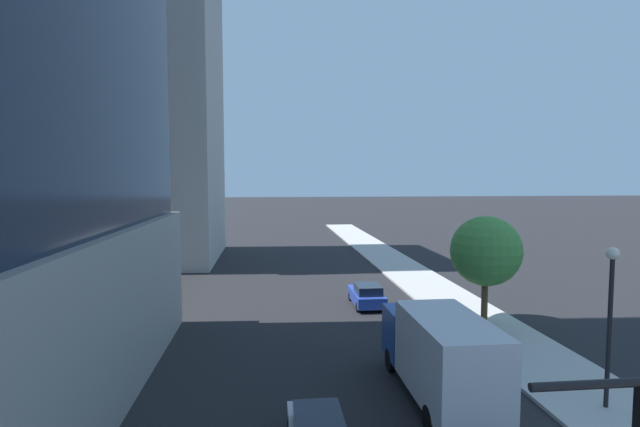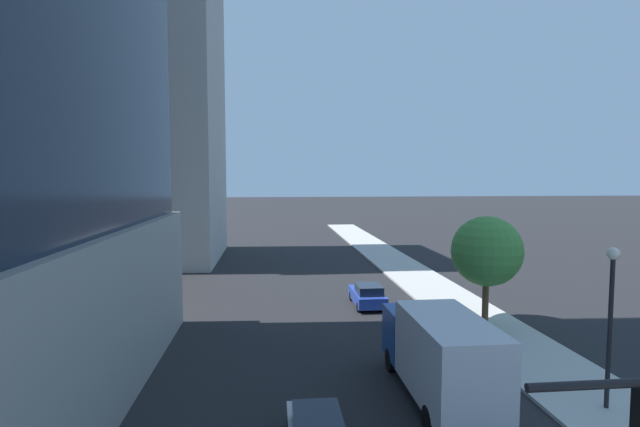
# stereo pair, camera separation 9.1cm
# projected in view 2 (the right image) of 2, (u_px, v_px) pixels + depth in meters

# --- Properties ---
(sidewalk) EXTENTS (4.50, 120.00, 0.15)m
(sidewalk) POSITION_uv_depth(u_px,v_px,m) (517.00, 347.00, 23.26)
(sidewalk) COLOR #B2AFA8
(sidewalk) RESTS_ON ground
(construction_building) EXTENTS (15.61, 16.67, 41.06)m
(construction_building) POSITION_uv_depth(u_px,v_px,m) (143.00, 78.00, 47.43)
(construction_building) COLOR #B2AFA8
(construction_building) RESTS_ON ground
(street_lamp) EXTENTS (0.44, 0.44, 5.79)m
(street_lamp) POSITION_uv_depth(u_px,v_px,m) (611.00, 304.00, 16.75)
(street_lamp) COLOR black
(street_lamp) RESTS_ON sidewalk
(street_tree) EXTENTS (3.95, 3.95, 6.07)m
(street_tree) POSITION_uv_depth(u_px,v_px,m) (487.00, 251.00, 26.70)
(street_tree) COLOR brown
(street_tree) RESTS_ON sidewalk
(car_blue) EXTENTS (1.83, 4.09, 1.49)m
(car_blue) POSITION_uv_depth(u_px,v_px,m) (368.00, 295.00, 30.92)
(car_blue) COLOR #233D9E
(car_blue) RESTS_ON ground
(box_truck) EXTENTS (2.46, 7.55, 3.43)m
(box_truck) POSITION_uv_depth(u_px,v_px,m) (440.00, 352.00, 17.65)
(box_truck) COLOR #1E4799
(box_truck) RESTS_ON ground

